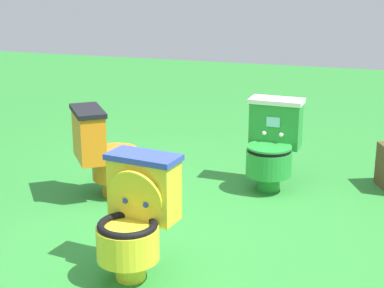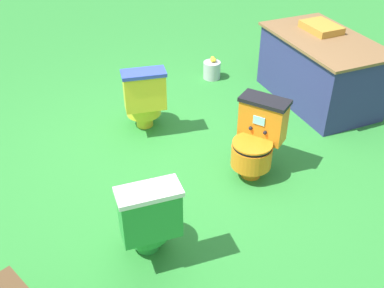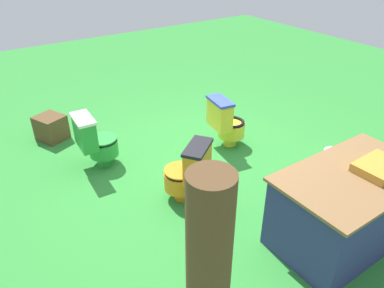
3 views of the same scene
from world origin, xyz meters
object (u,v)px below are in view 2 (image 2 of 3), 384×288
lemon_bucket (212,70)px  toilet_green (147,218)px  vendor_table (320,70)px  toilet_yellow (144,98)px  toilet_orange (257,139)px

lemon_bucket → toilet_green: bearing=-34.0°
lemon_bucket → vendor_table: bearing=41.7°
toilet_green → toilet_yellow: bearing=76.4°
toilet_yellow → toilet_green: size_ratio=1.00×
toilet_green → vendor_table: 2.99m
toilet_orange → toilet_yellow: 1.31m
toilet_orange → vendor_table: vendor_table is taller
toilet_orange → toilet_green: (0.58, -1.23, 0.00)m
toilet_orange → vendor_table: 1.64m
lemon_bucket → toilet_orange: bearing=-13.5°
toilet_yellow → lemon_bucket: 1.45m
toilet_yellow → toilet_orange: bearing=-47.9°
toilet_green → vendor_table: bearing=33.8°
vendor_table → lemon_bucket: 1.37m
toilet_green → lemon_bucket: bearing=59.6°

